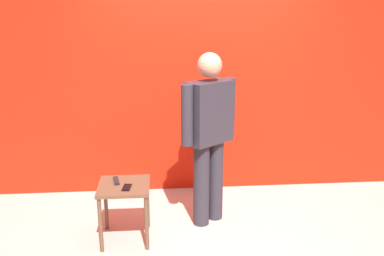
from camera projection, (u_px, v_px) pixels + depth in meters
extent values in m
plane|color=#B7B2A8|center=(216.00, 245.00, 3.75)|extent=(12.00, 12.00, 0.00)
cube|color=red|center=(201.00, 57.00, 4.61)|extent=(5.78, 0.12, 3.11)
cylinder|color=#2D2D38|center=(201.00, 185.00, 4.02)|extent=(0.22, 0.22, 0.84)
cylinder|color=#2D2D38|center=(215.00, 180.00, 4.14)|extent=(0.22, 0.22, 0.84)
cube|color=#2D2D38|center=(209.00, 112.00, 3.89)|extent=(0.50, 0.45, 0.59)
cube|color=red|center=(201.00, 107.00, 3.96)|extent=(0.11, 0.09, 0.50)
cube|color=#384C99|center=(200.00, 109.00, 3.97)|extent=(0.04, 0.03, 0.45)
cylinder|color=#2D2D38|center=(187.00, 115.00, 3.71)|extent=(0.16, 0.16, 0.56)
cylinder|color=#2D2D38|center=(229.00, 106.00, 4.06)|extent=(0.16, 0.16, 0.56)
sphere|color=tan|center=(210.00, 65.00, 3.77)|extent=(0.23, 0.23, 0.23)
cube|color=brown|center=(124.00, 186.00, 3.71)|extent=(0.46, 0.46, 0.03)
cylinder|color=brown|center=(100.00, 225.00, 3.58)|extent=(0.04, 0.04, 0.51)
cylinder|color=brown|center=(147.00, 223.00, 3.61)|extent=(0.04, 0.04, 0.51)
cylinder|color=brown|center=(106.00, 205.00, 3.96)|extent=(0.04, 0.04, 0.51)
cylinder|color=brown|center=(148.00, 203.00, 4.00)|extent=(0.04, 0.04, 0.51)
cube|color=black|center=(127.00, 187.00, 3.64)|extent=(0.09, 0.15, 0.01)
cube|color=black|center=(116.00, 181.00, 3.77)|extent=(0.08, 0.18, 0.02)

